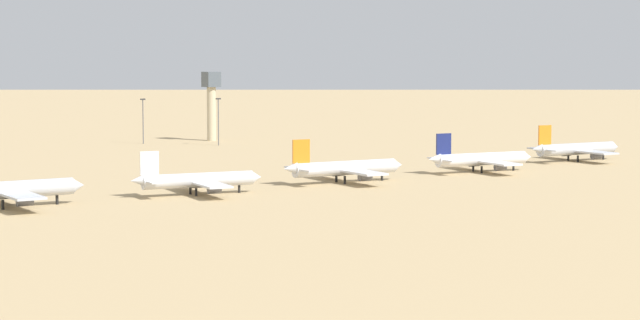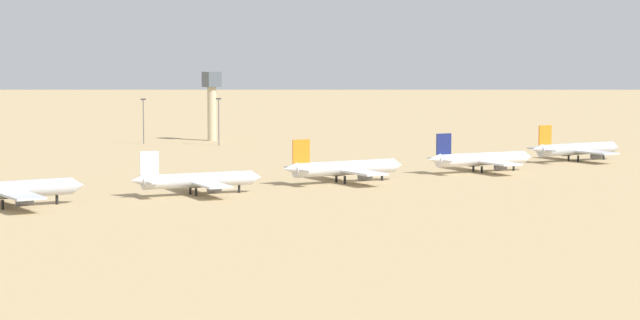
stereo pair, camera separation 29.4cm
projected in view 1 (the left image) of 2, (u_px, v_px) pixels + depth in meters
ground at (348, 181)px, 295.68m from camera, size 4000.00×4000.00×0.00m
ridge_center at (132, 23)px, 1568.21m from camera, size 313.12×238.83×135.76m
parked_jet_yellow_0 at (4, 190)px, 245.22m from camera, size 33.97×28.57×11.22m
parked_jet_white_1 at (197, 180)px, 267.36m from camera, size 30.63×26.10×10.14m
parked_jet_orange_2 at (344, 168)px, 292.11m from camera, size 33.25×28.11×10.98m
parked_jet_navy_3 at (481, 159)px, 317.47m from camera, size 32.12×27.33×10.63m
parked_jet_orange_4 at (576, 149)px, 349.59m from camera, size 32.79×27.69×10.83m
control_tower at (211, 99)px, 428.96m from camera, size 5.20×5.20×24.57m
light_pole_west at (218, 118)px, 407.71m from camera, size 1.80×0.50×16.09m
light_pole_mid at (143, 118)px, 415.11m from camera, size 1.80×0.50×15.62m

